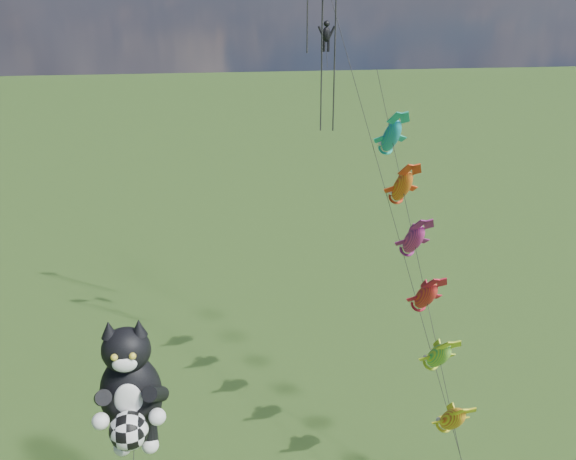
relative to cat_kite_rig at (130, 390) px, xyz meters
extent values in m
ellipsoid|color=black|center=(0.00, 0.24, -0.36)|extent=(2.69, 2.34, 3.47)
ellipsoid|color=black|center=(0.00, 0.14, 1.70)|extent=(2.11, 1.97, 1.76)
cone|color=black|center=(-0.54, 0.14, 2.62)|extent=(0.71, 0.71, 0.65)
cone|color=black|center=(0.54, 0.14, 2.62)|extent=(0.71, 0.71, 0.65)
ellipsoid|color=white|center=(0.00, -0.57, 1.54)|extent=(0.98, 0.61, 0.63)
ellipsoid|color=white|center=(0.00, -0.57, -0.03)|extent=(1.14, 0.60, 1.43)
sphere|color=gold|center=(-0.32, -0.64, 1.90)|extent=(0.26, 0.26, 0.26)
sphere|color=gold|center=(0.33, -0.64, 1.90)|extent=(0.26, 0.26, 0.26)
sphere|color=white|center=(-1.03, -0.89, -0.63)|extent=(0.65, 0.65, 0.65)
sphere|color=white|center=(1.03, -0.89, -0.63)|extent=(0.65, 0.65, 0.65)
sphere|color=white|center=(-0.54, 0.08, -2.69)|extent=(0.69, 0.69, 0.69)
sphere|color=white|center=(0.54, 0.08, -2.69)|extent=(0.69, 0.69, 0.69)
sphere|color=white|center=(0.00, -1.22, -0.90)|extent=(1.44, 1.44, 1.44)
cylinder|color=black|center=(12.84, 3.81, 1.14)|extent=(1.44, 15.77, 18.27)
ellipsoid|color=#D84A19|center=(13.15, 0.34, -2.87)|extent=(0.97, 2.19, 2.29)
ellipsoid|color=green|center=(12.99, 2.11, -0.83)|extent=(0.97, 2.19, 2.29)
ellipsoid|color=red|center=(12.83, 3.87, 1.22)|extent=(0.97, 2.19, 2.29)
ellipsoid|color=#D83384|center=(12.67, 5.63, 3.26)|extent=(0.97, 2.19, 2.29)
ellipsoid|color=orange|center=(12.51, 7.40, 5.31)|extent=(0.97, 2.19, 2.29)
ellipsoid|color=#1982BF|center=(12.36, 9.16, 7.35)|extent=(0.97, 2.19, 2.29)
cylinder|color=black|center=(12.05, 7.55, 4.14)|extent=(5.03, 16.35, 24.25)
cylinder|color=black|center=(9.43, 12.55, 10.44)|extent=(0.08, 0.08, 7.34)
cylinder|color=black|center=(10.09, 12.55, 10.44)|extent=(0.08, 0.08, 7.34)
camera|label=1|loc=(3.37, -21.02, 14.53)|focal=40.00mm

